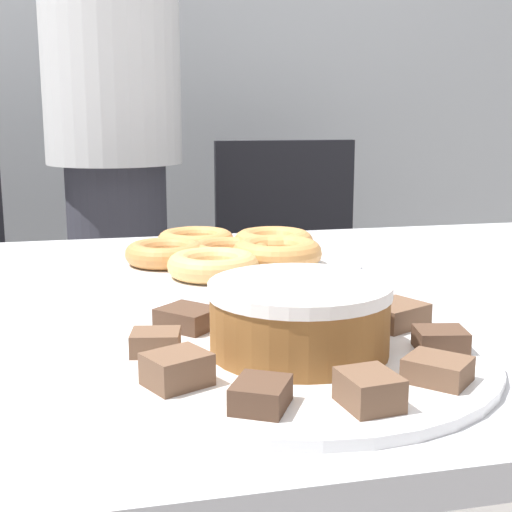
{
  "coord_description": "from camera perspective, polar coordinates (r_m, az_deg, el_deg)",
  "views": [
    {
      "loc": [
        -0.18,
        -0.85,
        0.98
      ],
      "look_at": [
        0.01,
        -0.04,
        0.8
      ],
      "focal_mm": 50.0,
      "sensor_mm": 36.0,
      "label": 1
    }
  ],
  "objects": [
    {
      "name": "plate_donuts",
      "position": [
        1.06,
        -2.17,
        -0.72
      ],
      "size": [
        0.39,
        0.39,
        0.01
      ],
      "color": "white",
      "rests_on": "table"
    },
    {
      "name": "lamington_3",
      "position": [
        0.74,
        -5.46,
        -4.95
      ],
      "size": [
        0.07,
        0.07,
        0.02
      ],
      "rotation": [
        0.0,
        0.0,
        2.32
      ],
      "color": "#513828",
      "rests_on": "plate_cake"
    },
    {
      "name": "office_chair_right",
      "position": [
        1.94,
        3.18,
        -4.89
      ],
      "size": [
        0.46,
        0.46,
        0.89
      ],
      "rotation": [
        0.0,
        0.0,
        -0.05
      ],
      "color": "black",
      "rests_on": "ground_plane"
    },
    {
      "name": "donut_5",
      "position": [
        0.97,
        -3.46,
        -0.72
      ],
      "size": [
        0.12,
        0.12,
        0.03
      ],
      "color": "#E5AD66",
      "rests_on": "plate_donuts"
    },
    {
      "name": "person_standing",
      "position": [
        1.72,
        -11.28,
        9.3
      ],
      "size": [
        0.32,
        0.32,
        1.72
      ],
      "color": "#383842",
      "rests_on": "ground_plane"
    },
    {
      "name": "donut_2",
      "position": [
        1.12,
        1.4,
        1.12
      ],
      "size": [
        0.13,
        0.13,
        0.04
      ],
      "color": "#D18E4C",
      "rests_on": "plate_donuts"
    },
    {
      "name": "lamington_1",
      "position": [
        0.79,
        5.56,
        -3.69
      ],
      "size": [
        0.07,
        0.07,
        0.03
      ],
      "rotation": [
        0.0,
        0.0,
        1.06
      ],
      "color": "brown",
      "rests_on": "plate_cake"
    },
    {
      "name": "donut_3",
      "position": [
        1.16,
        -4.83,
        1.3
      ],
      "size": [
        0.12,
        0.12,
        0.03
      ],
      "color": "#D18E4C",
      "rests_on": "plate_donuts"
    },
    {
      "name": "frosted_cake",
      "position": [
        0.66,
        3.49,
        -4.9
      ],
      "size": [
        0.17,
        0.17,
        0.07
      ],
      "color": "brown",
      "rests_on": "plate_cake"
    },
    {
      "name": "donut_0",
      "position": [
        1.06,
        -2.18,
        0.33
      ],
      "size": [
        0.12,
        0.12,
        0.03
      ],
      "color": "#C68447",
      "rests_on": "plate_donuts"
    },
    {
      "name": "lamington_8",
      "position": [
        0.62,
        14.33,
        -8.8
      ],
      "size": [
        0.07,
        0.07,
        0.02
      ],
      "rotation": [
        0.0,
        0.0,
        5.46
      ],
      "color": "brown",
      "rests_on": "plate_cake"
    },
    {
      "name": "table",
      "position": [
        0.93,
        -1.4,
        -8.21
      ],
      "size": [
        1.66,
        0.93,
        0.74
      ],
      "color": "silver",
      "rests_on": "ground_plane"
    },
    {
      "name": "lamington_0",
      "position": [
        0.76,
        11.04,
        -4.62
      ],
      "size": [
        0.07,
        0.07,
        0.02
      ],
      "rotation": [
        0.0,
        0.0,
        0.44
      ],
      "color": "brown",
      "rests_on": "plate_cake"
    },
    {
      "name": "lamington_6",
      "position": [
        0.55,
        0.39,
        -11.03
      ],
      "size": [
        0.06,
        0.06,
        0.02
      ],
      "rotation": [
        0.0,
        0.0,
        4.21
      ],
      "color": "#513828",
      "rests_on": "plate_cake"
    },
    {
      "name": "lamington_2",
      "position": [
        0.79,
        -0.41,
        -3.94
      ],
      "size": [
        0.05,
        0.05,
        0.02
      ],
      "rotation": [
        0.0,
        0.0,
        1.69
      ],
      "color": "brown",
      "rests_on": "plate_cake"
    },
    {
      "name": "lamington_9",
      "position": [
        0.7,
        14.55,
        -6.48
      ],
      "size": [
        0.05,
        0.05,
        0.02
      ],
      "rotation": [
        0.0,
        0.0,
        6.09
      ],
      "color": "#513828",
      "rests_on": "plate_cake"
    },
    {
      "name": "lamington_7",
      "position": [
        0.56,
        9.04,
        -10.53
      ],
      "size": [
        0.05,
        0.05,
        0.03
      ],
      "rotation": [
        0.0,
        0.0,
        4.83
      ],
      "color": "brown",
      "rests_on": "plate_cake"
    },
    {
      "name": "lamington_5",
      "position": [
        0.59,
        -6.34,
        -8.98
      ],
      "size": [
        0.06,
        0.06,
        0.03
      ],
      "rotation": [
        0.0,
        0.0,
        3.58
      ],
      "color": "brown",
      "rests_on": "plate_cake"
    },
    {
      "name": "wall_back",
      "position": [
        2.45,
        -9.36,
        19.04
      ],
      "size": [
        8.0,
        0.05,
        2.6
      ],
      "color": "#B2B7BC",
      "rests_on": "ground_plane"
    },
    {
      "name": "donut_4",
      "position": [
        1.05,
        -7.23,
        0.23
      ],
      "size": [
        0.12,
        0.12,
        0.03
      ],
      "color": "#C68447",
      "rests_on": "plate_donuts"
    },
    {
      "name": "lamington_4",
      "position": [
        0.67,
        -8.04,
        -6.85
      ],
      "size": [
        0.05,
        0.05,
        0.02
      ],
      "rotation": [
        0.0,
        0.0,
        2.95
      ],
      "color": "brown",
      "rests_on": "plate_cake"
    },
    {
      "name": "plate_cake",
      "position": [
        0.68,
        3.45,
        -8.03
      ],
      "size": [
        0.37,
        0.37,
        0.01
      ],
      "color": "white",
      "rests_on": "table"
    },
    {
      "name": "donut_1",
      "position": [
        1.03,
        1.69,
        0.26
      ],
      "size": [
        0.13,
        0.13,
        0.04
      ],
      "color": "#D18E4C",
      "rests_on": "plate_donuts"
    }
  ]
}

